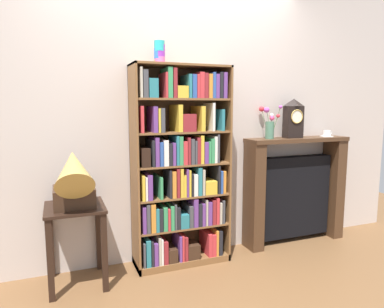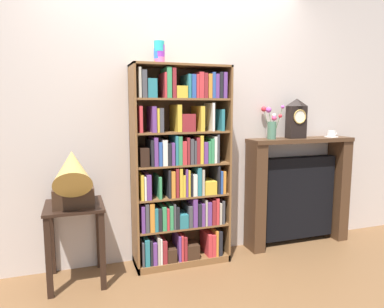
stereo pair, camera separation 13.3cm
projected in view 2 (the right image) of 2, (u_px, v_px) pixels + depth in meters
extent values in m
cube|color=brown|center=(185.00, 267.00, 3.12)|extent=(7.85, 6.40, 0.02)
cube|color=beige|center=(193.00, 119.00, 3.28)|extent=(4.85, 0.08, 2.60)
cube|color=brown|center=(134.00, 170.00, 2.96)|extent=(0.02, 0.31, 1.77)
cube|color=brown|center=(224.00, 164.00, 3.23)|extent=(0.02, 0.31, 1.77)
cube|color=brown|center=(176.00, 164.00, 3.24)|extent=(0.85, 0.01, 1.77)
cube|color=brown|center=(180.00, 66.00, 2.98)|extent=(0.85, 0.31, 0.02)
cube|color=brown|center=(181.00, 258.00, 3.21)|extent=(0.85, 0.31, 0.06)
cube|color=#424247|center=(141.00, 251.00, 3.04)|extent=(0.02, 0.21, 0.21)
cube|color=teal|center=(145.00, 248.00, 3.07)|extent=(0.04, 0.27, 0.23)
cube|color=black|center=(149.00, 249.00, 3.06)|extent=(0.02, 0.23, 0.22)
cube|color=#663884|center=(153.00, 250.00, 3.08)|extent=(0.03, 0.23, 0.20)
cube|color=#B2A893|center=(156.00, 246.00, 3.10)|extent=(0.02, 0.25, 0.24)
cube|color=white|center=(158.00, 247.00, 3.11)|extent=(0.02, 0.26, 0.23)
cube|color=maroon|center=(162.00, 249.00, 3.10)|extent=(0.04, 0.22, 0.20)
cube|color=#382316|center=(170.00, 252.00, 3.12)|extent=(0.08, 0.21, 0.12)
cube|color=#663884|center=(176.00, 245.00, 3.15)|extent=(0.02, 0.24, 0.23)
cube|color=#C63338|center=(179.00, 244.00, 3.16)|extent=(0.02, 0.24, 0.23)
cube|color=maroon|center=(182.00, 245.00, 3.16)|extent=(0.03, 0.22, 0.22)
cube|color=#382316|center=(191.00, 250.00, 3.17)|extent=(0.11, 0.18, 0.13)
cube|color=#C63338|center=(206.00, 242.00, 3.24)|extent=(0.03, 0.24, 0.21)
cube|color=#C63338|center=(209.00, 242.00, 3.26)|extent=(0.04, 0.24, 0.20)
cube|color=orange|center=(212.00, 239.00, 3.27)|extent=(0.02, 0.27, 0.24)
cube|color=black|center=(216.00, 240.00, 3.27)|extent=(0.03, 0.24, 0.23)
cube|color=brown|center=(181.00, 225.00, 3.17)|extent=(0.82, 0.29, 0.02)
cube|color=#663884|center=(141.00, 217.00, 2.99)|extent=(0.03, 0.21, 0.23)
cube|color=#424247|center=(145.00, 215.00, 3.02)|extent=(0.03, 0.24, 0.25)
cube|color=orange|center=(150.00, 215.00, 3.03)|extent=(0.04, 0.23, 0.25)
cube|color=teal|center=(154.00, 217.00, 3.03)|extent=(0.03, 0.21, 0.20)
cube|color=black|center=(158.00, 217.00, 3.04)|extent=(0.03, 0.21, 0.20)
cube|color=#388E56|center=(161.00, 215.00, 3.07)|extent=(0.04, 0.25, 0.21)
cube|color=#C63338|center=(165.00, 216.00, 3.09)|extent=(0.02, 0.25, 0.19)
cube|color=#388E56|center=(168.00, 214.00, 3.09)|extent=(0.03, 0.25, 0.21)
cube|color=#424247|center=(172.00, 214.00, 3.09)|extent=(0.02, 0.22, 0.22)
cube|color=black|center=(175.00, 215.00, 3.09)|extent=(0.03, 0.21, 0.19)
cube|color=teal|center=(181.00, 219.00, 3.11)|extent=(0.08, 0.19, 0.12)
cube|color=#424247|center=(187.00, 214.00, 3.14)|extent=(0.03, 0.24, 0.19)
cube|color=#663884|center=(192.00, 210.00, 3.14)|extent=(0.04, 0.21, 0.25)
cube|color=black|center=(196.00, 212.00, 3.16)|extent=(0.03, 0.22, 0.21)
cube|color=#663884|center=(199.00, 212.00, 3.19)|extent=(0.03, 0.25, 0.20)
cube|color=#B2A893|center=(202.00, 210.00, 3.19)|extent=(0.02, 0.25, 0.23)
cube|color=#663884|center=(205.00, 210.00, 3.21)|extent=(0.04, 0.26, 0.21)
cube|color=maroon|center=(210.00, 210.00, 3.20)|extent=(0.03, 0.22, 0.22)
cube|color=#C63338|center=(213.00, 208.00, 3.23)|extent=(0.03, 0.26, 0.24)
cube|color=#B2A893|center=(216.00, 210.00, 3.24)|extent=(0.02, 0.26, 0.19)
cube|color=#424247|center=(219.00, 209.00, 3.24)|extent=(0.02, 0.23, 0.21)
cube|color=brown|center=(181.00, 194.00, 3.13)|extent=(0.82, 0.29, 0.02)
cube|color=gold|center=(140.00, 185.00, 2.97)|extent=(0.02, 0.24, 0.21)
cube|color=white|center=(143.00, 186.00, 2.98)|extent=(0.02, 0.24, 0.20)
cube|color=#663884|center=(146.00, 185.00, 3.00)|extent=(0.04, 0.27, 0.21)
cube|color=#388E56|center=(158.00, 186.00, 3.02)|extent=(0.02, 0.24, 0.19)
cube|color=black|center=(167.00, 182.00, 3.03)|extent=(0.02, 0.21, 0.24)
cube|color=orange|center=(170.00, 182.00, 3.05)|extent=(0.03, 0.23, 0.23)
cube|color=maroon|center=(174.00, 181.00, 3.07)|extent=(0.03, 0.26, 0.25)
cube|color=gold|center=(178.00, 181.00, 3.06)|extent=(0.03, 0.22, 0.25)
cube|color=gold|center=(180.00, 184.00, 3.09)|extent=(0.02, 0.25, 0.19)
cube|color=#663884|center=(183.00, 180.00, 3.10)|extent=(0.02, 0.27, 0.24)
cube|color=gold|center=(186.00, 182.00, 3.08)|extent=(0.02, 0.21, 0.23)
cube|color=black|center=(188.00, 183.00, 3.12)|extent=(0.02, 0.26, 0.20)
cube|color=white|center=(192.00, 183.00, 3.11)|extent=(0.04, 0.22, 0.19)
cube|color=teal|center=(195.00, 180.00, 3.13)|extent=(0.03, 0.24, 0.25)
cube|color=#B2A893|center=(199.00, 181.00, 3.13)|extent=(0.02, 0.22, 0.23)
cube|color=gold|center=(208.00, 186.00, 3.15)|extent=(0.11, 0.19, 0.12)
cube|color=black|center=(214.00, 178.00, 3.18)|extent=(0.02, 0.23, 0.25)
cube|color=#2D519E|center=(217.00, 180.00, 3.19)|extent=(0.02, 0.23, 0.21)
cube|color=orange|center=(219.00, 180.00, 3.21)|extent=(0.03, 0.25, 0.20)
cube|color=brown|center=(181.00, 164.00, 3.09)|extent=(0.82, 0.29, 0.02)
cube|color=black|center=(143.00, 156.00, 2.94)|extent=(0.07, 0.23, 0.16)
cube|color=black|center=(149.00, 152.00, 2.97)|extent=(0.02, 0.26, 0.22)
cube|color=#663884|center=(153.00, 150.00, 2.98)|extent=(0.03, 0.27, 0.24)
cube|color=#2D519E|center=(158.00, 153.00, 2.98)|extent=(0.03, 0.24, 0.20)
cube|color=white|center=(162.00, 152.00, 3.00)|extent=(0.04, 0.25, 0.22)
cube|color=black|center=(166.00, 153.00, 3.02)|extent=(0.03, 0.26, 0.19)
cube|color=#663884|center=(170.00, 153.00, 3.02)|extent=(0.03, 0.24, 0.19)
cube|color=teal|center=(173.00, 149.00, 3.03)|extent=(0.02, 0.24, 0.25)
cube|color=#388E56|center=(177.00, 149.00, 3.03)|extent=(0.03, 0.24, 0.24)
cube|color=#C63338|center=(181.00, 152.00, 3.04)|extent=(0.04, 0.22, 0.20)
cube|color=maroon|center=(185.00, 150.00, 3.06)|extent=(0.02, 0.25, 0.23)
cube|color=#424247|center=(188.00, 151.00, 3.06)|extent=(0.03, 0.22, 0.22)
cube|color=#424247|center=(191.00, 151.00, 3.09)|extent=(0.02, 0.27, 0.20)
cube|color=maroon|center=(194.00, 149.00, 3.09)|extent=(0.03, 0.24, 0.23)
cube|color=gold|center=(198.00, 149.00, 3.08)|extent=(0.03, 0.22, 0.25)
cube|color=#663884|center=(201.00, 151.00, 3.12)|extent=(0.04, 0.26, 0.19)
cube|color=#388E56|center=(205.00, 151.00, 3.13)|extent=(0.02, 0.26, 0.19)
cube|color=#388E56|center=(207.00, 150.00, 3.14)|extent=(0.03, 0.26, 0.22)
cube|color=white|center=(211.00, 149.00, 3.13)|extent=(0.02, 0.23, 0.23)
cube|color=#424247|center=(214.00, 148.00, 3.13)|extent=(0.02, 0.21, 0.25)
cube|color=brown|center=(181.00, 132.00, 3.05)|extent=(0.82, 0.29, 0.02)
cube|color=#C63338|center=(139.00, 119.00, 2.88)|extent=(0.02, 0.22, 0.22)
cube|color=#663884|center=(152.00, 119.00, 2.93)|extent=(0.03, 0.25, 0.21)
cube|color=gold|center=(156.00, 120.00, 2.92)|extent=(0.02, 0.21, 0.20)
cube|color=#424247|center=(159.00, 120.00, 2.94)|extent=(0.03, 0.23, 0.20)
cube|color=gold|center=(176.00, 118.00, 3.01)|extent=(0.04, 0.27, 0.23)
cube|color=maroon|center=(186.00, 123.00, 3.00)|extent=(0.12, 0.18, 0.15)
cube|color=gold|center=(198.00, 118.00, 3.07)|extent=(0.04, 0.27, 0.22)
cube|color=white|center=(209.00, 117.00, 3.08)|extent=(0.02, 0.22, 0.24)
cube|color=teal|center=(218.00, 120.00, 3.12)|extent=(0.03, 0.24, 0.19)
cube|color=brown|center=(181.00, 99.00, 3.01)|extent=(0.82, 0.29, 0.02)
cube|color=#B2A893|center=(138.00, 83.00, 2.84)|extent=(0.02, 0.22, 0.24)
cube|color=#424247|center=(142.00, 84.00, 2.85)|extent=(0.04, 0.22, 0.22)
cube|color=teal|center=(151.00, 88.00, 2.86)|extent=(0.07, 0.18, 0.15)
cube|color=#C63338|center=(163.00, 86.00, 2.91)|extent=(0.02, 0.23, 0.21)
cube|color=#388E56|center=(166.00, 83.00, 2.93)|extent=(0.04, 0.24, 0.25)
cube|color=maroon|center=(171.00, 84.00, 2.93)|extent=(0.03, 0.21, 0.24)
cube|color=gold|center=(179.00, 92.00, 2.96)|extent=(0.09, 0.21, 0.10)
cube|color=teal|center=(186.00, 87.00, 2.98)|extent=(0.03, 0.24, 0.20)
cube|color=#2D519E|center=(190.00, 87.00, 2.98)|extent=(0.04, 0.21, 0.20)
cube|color=#C63338|center=(193.00, 87.00, 3.01)|extent=(0.02, 0.25, 0.20)
cube|color=#C63338|center=(198.00, 86.00, 3.01)|extent=(0.04, 0.22, 0.22)
cube|color=maroon|center=(202.00, 86.00, 3.02)|extent=(0.03, 0.22, 0.21)
cube|color=orange|center=(205.00, 87.00, 3.05)|extent=(0.03, 0.26, 0.20)
cube|color=#2D519E|center=(209.00, 86.00, 3.07)|extent=(0.03, 0.27, 0.22)
cube|color=#663884|center=(212.00, 87.00, 3.08)|extent=(0.03, 0.27, 0.20)
cube|color=black|center=(216.00, 86.00, 3.08)|extent=(0.03, 0.26, 0.22)
cube|color=#663884|center=(220.00, 86.00, 3.08)|extent=(0.03, 0.24, 0.22)
cylinder|color=yellow|center=(159.00, 59.00, 2.94)|extent=(0.09, 0.09, 0.09)
cylinder|color=pink|center=(159.00, 58.00, 2.94)|extent=(0.09, 0.09, 0.09)
cylinder|color=pink|center=(159.00, 56.00, 2.93)|extent=(0.09, 0.09, 0.09)
cylinder|color=blue|center=(159.00, 54.00, 2.93)|extent=(0.09, 0.09, 0.09)
cylinder|color=purple|center=(159.00, 52.00, 2.93)|extent=(0.09, 0.09, 0.09)
cylinder|color=purple|center=(159.00, 50.00, 2.93)|extent=(0.09, 0.09, 0.09)
cylinder|color=orange|center=(159.00, 48.00, 2.93)|extent=(0.09, 0.09, 0.09)
cylinder|color=#28B2B7|center=(159.00, 46.00, 2.92)|extent=(0.09, 0.09, 0.09)
cube|color=black|center=(74.00, 206.00, 2.77)|extent=(0.45, 0.47, 0.02)
cube|color=black|center=(49.00, 258.00, 2.56)|extent=(0.04, 0.04, 0.62)
cube|color=black|center=(102.00, 251.00, 2.69)|extent=(0.04, 0.04, 0.62)
cube|color=black|center=(52.00, 238.00, 2.94)|extent=(0.04, 0.04, 0.62)
cube|color=black|center=(99.00, 233.00, 3.06)|extent=(0.04, 0.04, 0.62)
cube|color=#382316|center=(74.00, 195.00, 2.76)|extent=(0.31, 0.31, 0.15)
cylinder|color=black|center=(73.00, 185.00, 2.75)|extent=(0.26, 0.26, 0.01)
cylinder|color=#B79347|center=(73.00, 183.00, 2.70)|extent=(0.03, 0.03, 0.06)
cone|color=#B79347|center=(72.00, 168.00, 2.60)|extent=(0.28, 0.44, 0.43)
cube|color=#472D1C|center=(301.00, 140.00, 3.50)|extent=(1.11, 0.26, 0.04)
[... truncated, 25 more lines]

